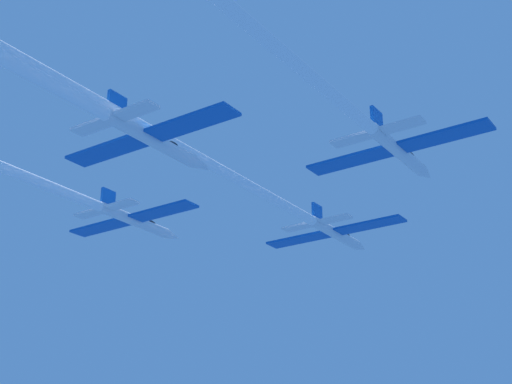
# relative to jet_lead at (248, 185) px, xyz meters

# --- Properties ---
(jet_lead) EXTENTS (20.10, 69.62, 3.33)m
(jet_lead) POSITION_rel_jet_lead_xyz_m (0.00, 0.00, 0.00)
(jet_lead) COLOR silver
(jet_left_wing) EXTENTS (20.10, 64.36, 3.33)m
(jet_left_wing) POSITION_rel_jet_lead_xyz_m (-19.04, -16.62, 0.09)
(jet_left_wing) COLOR silver
(jet_right_wing) EXTENTS (20.10, 65.02, 3.33)m
(jet_right_wing) POSITION_rel_jet_lead_xyz_m (17.30, -15.92, 0.74)
(jet_right_wing) COLOR silver
(jet_slot) EXTENTS (20.10, 60.93, 3.33)m
(jet_slot) POSITION_rel_jet_lead_xyz_m (0.14, -33.01, -0.84)
(jet_slot) COLOR silver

